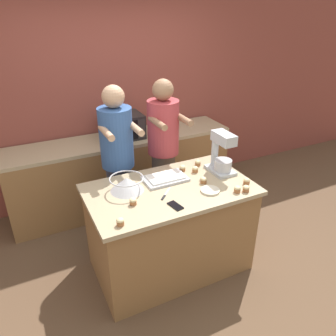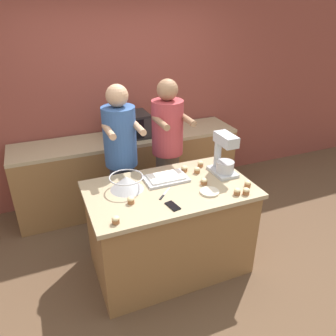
# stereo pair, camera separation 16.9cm
# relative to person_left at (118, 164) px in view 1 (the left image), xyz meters

# --- Properties ---
(ground_plane) EXTENTS (16.00, 16.00, 0.00)m
(ground_plane) POSITION_rel_person_left_xyz_m (0.26, -0.69, -0.91)
(ground_plane) COLOR brown
(back_wall) EXTENTS (10.00, 0.06, 2.70)m
(back_wall) POSITION_rel_person_left_xyz_m (0.26, 1.01, 0.44)
(back_wall) COLOR brown
(back_wall) RESTS_ON ground_plane
(island_counter) EXTENTS (1.50, 0.88, 0.91)m
(island_counter) POSITION_rel_person_left_xyz_m (0.26, -0.69, -0.45)
(island_counter) COLOR olive
(island_counter) RESTS_ON ground_plane
(back_counter) EXTENTS (2.80, 0.60, 0.92)m
(back_counter) POSITION_rel_person_left_xyz_m (0.26, 0.66, -0.45)
(back_counter) COLOR olive
(back_counter) RESTS_ON ground_plane
(person_left) EXTENTS (0.35, 0.51, 1.72)m
(person_left) POSITION_rel_person_left_xyz_m (0.00, 0.00, 0.00)
(person_left) COLOR #33384C
(person_left) RESTS_ON ground_plane
(person_right) EXTENTS (0.35, 0.51, 1.73)m
(person_right) POSITION_rel_person_left_xyz_m (0.52, -0.00, 0.01)
(person_right) COLOR brown
(person_right) RESTS_ON ground_plane
(stand_mixer) EXTENTS (0.20, 0.30, 0.41)m
(stand_mixer) POSITION_rel_person_left_xyz_m (0.85, -0.62, 0.18)
(stand_mixer) COLOR #B2B7BC
(stand_mixer) RESTS_ON island_counter
(mixing_bowl) EXTENTS (0.31, 0.31, 0.13)m
(mixing_bowl) POSITION_rel_person_left_xyz_m (-0.10, -0.56, 0.07)
(mixing_bowl) COLOR #BCBCC1
(mixing_bowl) RESTS_ON island_counter
(baking_tray) EXTENTS (0.40, 0.26, 0.04)m
(baking_tray) POSITION_rel_person_left_xyz_m (0.28, -0.53, 0.02)
(baking_tray) COLOR #BCBCC1
(baking_tray) RESTS_ON island_counter
(microwave_oven) EXTENTS (0.45, 0.37, 0.29)m
(microwave_oven) POSITION_rel_person_left_xyz_m (0.30, 0.66, 0.16)
(microwave_oven) COLOR black
(microwave_oven) RESTS_ON back_counter
(cell_phone) EXTENTS (0.10, 0.15, 0.01)m
(cell_phone) POSITION_rel_person_left_xyz_m (0.16, -0.98, 0.01)
(cell_phone) COLOR black
(cell_phone) RESTS_ON island_counter
(small_plate) EXTENTS (0.17, 0.17, 0.02)m
(small_plate) POSITION_rel_person_left_xyz_m (0.55, -0.90, 0.01)
(small_plate) COLOR beige
(small_plate) RESTS_ON island_counter
(knife) EXTENTS (0.17, 0.17, 0.01)m
(knife) POSITION_rel_person_left_xyz_m (0.17, -0.78, 0.00)
(knife) COLOR #BCBCC1
(knife) RESTS_ON island_counter
(cupcake_0) EXTENTS (0.06, 0.06, 0.06)m
(cupcake_0) POSITION_rel_person_left_xyz_m (0.92, -0.94, 0.03)
(cupcake_0) COLOR #9E6038
(cupcake_0) RESTS_ON island_counter
(cupcake_1) EXTENTS (0.06, 0.06, 0.06)m
(cupcake_1) POSITION_rel_person_left_xyz_m (-0.14, -0.80, 0.03)
(cupcake_1) COLOR #9E6038
(cupcake_1) RESTS_ON island_counter
(cupcake_2) EXTENTS (0.06, 0.06, 0.06)m
(cupcake_2) POSITION_rel_person_left_xyz_m (0.62, -0.52, 0.03)
(cupcake_2) COLOR #9E6038
(cupcake_2) RESTS_ON island_counter
(cupcake_3) EXTENTS (0.06, 0.06, 0.06)m
(cupcake_3) POSITION_rel_person_left_xyz_m (-0.32, -1.02, 0.03)
(cupcake_3) COLOR #9E6038
(cupcake_3) RESTS_ON island_counter
(cupcake_4) EXTENTS (0.06, 0.06, 0.06)m
(cupcake_4) POSITION_rel_person_left_xyz_m (0.58, -0.74, 0.03)
(cupcake_4) COLOR #9E6038
(cupcake_4) RESTS_ON island_counter
(cupcake_5) EXTENTS (0.06, 0.06, 0.06)m
(cupcake_5) POSITION_rel_person_left_xyz_m (0.83, -1.04, 0.03)
(cupcake_5) COLOR #9E6038
(cupcake_5) RESTS_ON island_counter
(cupcake_6) EXTENTS (0.06, 0.06, 0.06)m
(cupcake_6) POSITION_rel_person_left_xyz_m (0.52, -0.44, 0.03)
(cupcake_6) COLOR #9E6038
(cupcake_6) RESTS_ON island_counter
(cupcake_7) EXTENTS (0.06, 0.06, 0.06)m
(cupcake_7) POSITION_rel_person_left_xyz_m (0.76, -1.02, 0.03)
(cupcake_7) COLOR #9E6038
(cupcake_7) RESTS_ON island_counter
(cupcake_8) EXTENTS (0.06, 0.06, 0.06)m
(cupcake_8) POSITION_rel_person_left_xyz_m (0.72, -0.40, 0.03)
(cupcake_8) COLOR #9E6038
(cupcake_8) RESTS_ON island_counter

